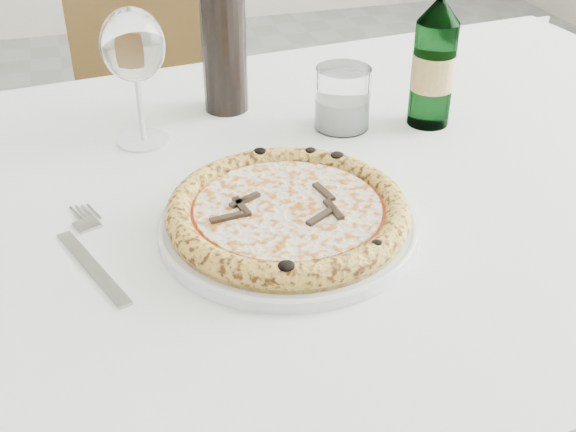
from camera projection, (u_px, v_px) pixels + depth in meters
name	position (u px, v px, depth m)	size (l,w,h in m)	color
dining_table	(266.00, 243.00, 0.94)	(1.61, 1.04, 0.76)	brown
chair_far	(152.00, 100.00, 1.68)	(0.53, 0.54, 0.93)	brown
plate	(288.00, 224.00, 0.81)	(0.29, 0.29, 0.02)	white
pizza	(288.00, 211.00, 0.80)	(0.27, 0.27, 0.03)	gold
fork	(91.00, 254.00, 0.78)	(0.07, 0.22, 0.00)	gray
wine_glass	(133.00, 48.00, 0.93)	(0.08, 0.08, 0.19)	white
tumbler	(342.00, 102.00, 1.03)	(0.08, 0.08, 0.09)	white
beer_bottle	(434.00, 62.00, 1.01)	(0.06, 0.06, 0.23)	#2B5C33
wine_bottle	(223.00, 35.00, 1.04)	(0.07, 0.07, 0.27)	black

